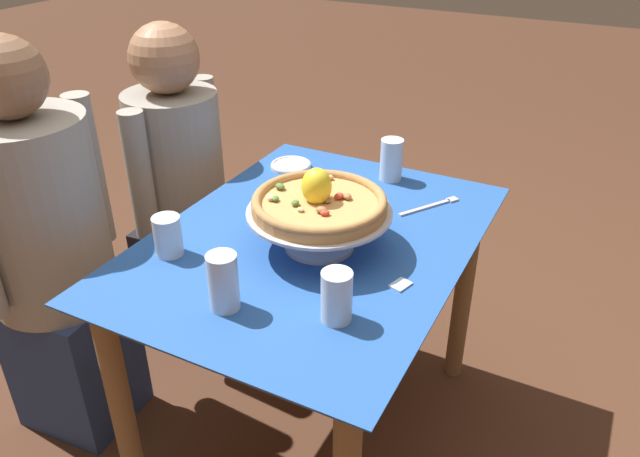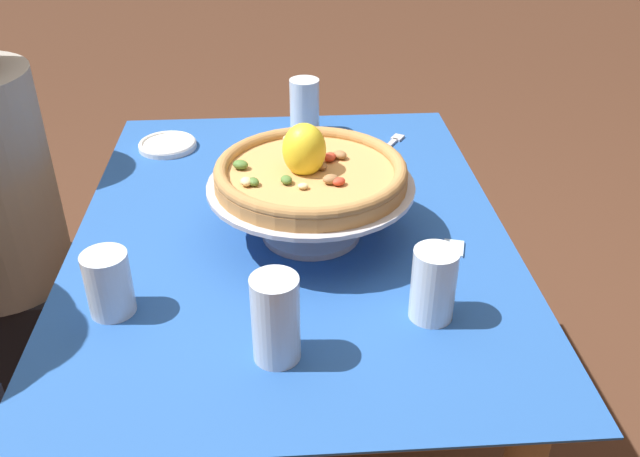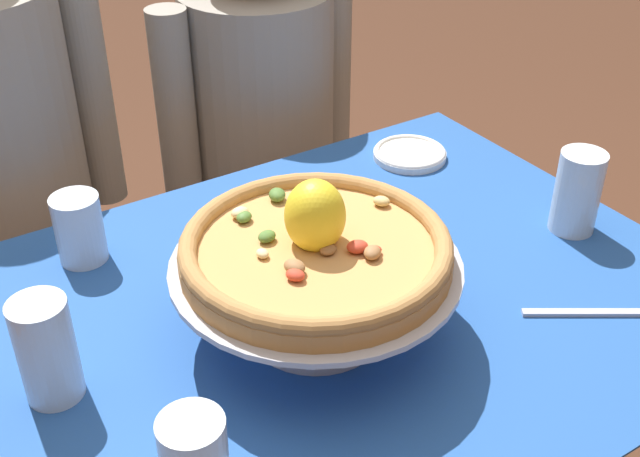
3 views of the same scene
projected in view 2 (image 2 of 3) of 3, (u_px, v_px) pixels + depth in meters
dining_table at (293, 277)px, 1.35m from camera, size 1.08×0.80×0.72m
pizza_stand at (311, 199)px, 1.23m from camera, size 0.37×0.37×0.11m
pizza at (310, 171)px, 1.20m from camera, size 0.34×0.34×0.11m
water_glass_side_right at (305, 110)px, 1.64m from camera, size 0.07×0.07×0.13m
water_glass_back_left at (109, 286)px, 1.05m from camera, size 0.07×0.07×0.11m
water_glass_front_left at (433, 289)px, 1.03m from camera, size 0.07×0.07×0.12m
water_glass_side_left at (276, 324)px, 0.95m from camera, size 0.07×0.07×0.14m
side_plate at (168, 144)px, 1.58m from camera, size 0.13×0.13×0.02m
dinner_fork at (385, 150)px, 1.57m from camera, size 0.19×0.13×0.01m
sugar_packet at (453, 248)px, 1.22m from camera, size 0.06×0.05×0.00m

